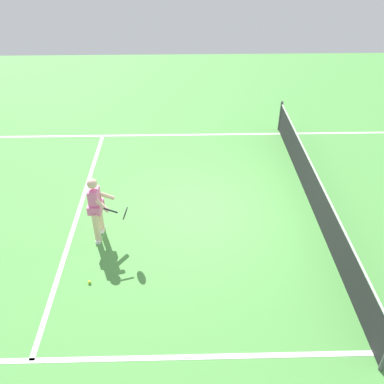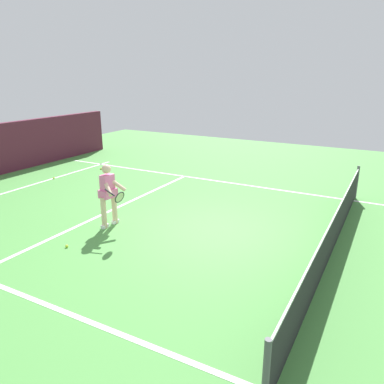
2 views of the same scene
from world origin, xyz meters
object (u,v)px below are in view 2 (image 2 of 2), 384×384
object	(u,v)px
tennis_player	(109,193)
tennis_ball_far	(67,246)
tennis_ball_mid	(101,169)
tennis_ball_near	(54,178)

from	to	relation	value
tennis_player	tennis_ball_far	size ratio (longest dim) A/B	23.48
tennis_ball_far	tennis_ball_mid	bearing A→B (deg)	-144.45
tennis_player	tennis_ball_near	world-z (taller)	tennis_player
tennis_player	tennis_ball_far	xyz separation A→B (m)	(1.41, -0.03, -0.81)
tennis_ball_mid	tennis_ball_near	bearing A→B (deg)	-16.42
tennis_ball_near	tennis_ball_far	size ratio (longest dim) A/B	1.00
tennis_player	tennis_ball_mid	size ratio (longest dim) A/B	23.48
tennis_ball_far	tennis_player	bearing A→B (deg)	178.66
tennis_ball_near	tennis_ball_mid	world-z (taller)	same
tennis_player	tennis_ball_near	bearing A→B (deg)	-117.38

